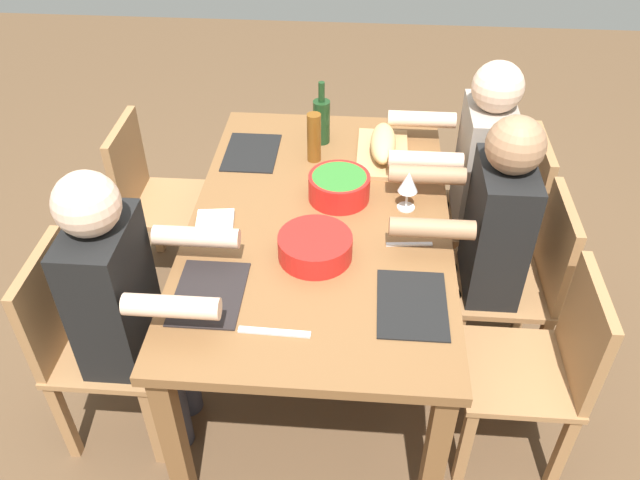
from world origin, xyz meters
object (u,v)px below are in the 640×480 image
at_px(dining_table, 320,235).
at_px(diner_far_left, 125,298).
at_px(chair_far_right, 154,196).
at_px(cutting_board, 382,154).
at_px(bread_loaf, 383,143).
at_px(wine_bottle, 321,120).
at_px(chair_near_right, 506,211).
at_px(napkin_stack, 215,222).
at_px(beer_bottle, 314,138).
at_px(wine_glass, 408,183).
at_px(diner_near_right, 472,170).
at_px(chair_far_left, 87,338).
at_px(diner_near_center, 485,234).
at_px(chair_near_left, 543,364).
at_px(serving_bowl_greens, 339,186).
at_px(serving_bowl_fruit, 316,245).
at_px(chair_near_center, 522,278).

bearing_deg(dining_table, diner_far_left, 125.23).
bearing_deg(chair_far_right, cutting_board, -88.87).
distance_m(bread_loaf, wine_bottle, 0.30).
height_order(chair_near_right, napkin_stack, chair_near_right).
xyz_separation_m(chair_near_right, bread_loaf, (0.02, 0.58, 0.32)).
xyz_separation_m(beer_bottle, wine_glass, (-0.33, -0.39, 0.01)).
bearing_deg(bread_loaf, wine_bottle, 69.66).
bearing_deg(diner_far_left, bread_loaf, -43.59).
relative_size(cutting_board, wine_bottle, 1.38).
height_order(chair_far_right, diner_near_right, diner_near_right).
bearing_deg(chair_far_left, cutting_board, -49.03).
height_order(diner_near_center, diner_far_left, same).
xyz_separation_m(chair_near_left, serving_bowl_greens, (0.59, 0.75, 0.32)).
height_order(diner_far_left, napkin_stack, diner_far_left).
height_order(serving_bowl_fruit, wine_glass, wine_glass).
xyz_separation_m(chair_near_center, bread_loaf, (0.47, 0.58, 0.32)).
xyz_separation_m(chair_near_center, diner_near_center, (0.00, 0.18, 0.21)).
relative_size(chair_near_right, napkin_stack, 6.07).
distance_m(chair_near_center, diner_near_right, 0.53).
bearing_deg(chair_near_center, chair_far_left, 105.33).
height_order(chair_near_left, chair_far_right, same).
relative_size(serving_bowl_fruit, wine_bottle, 0.92).
bearing_deg(wine_bottle, chair_near_left, -140.02).
bearing_deg(chair_far_right, serving_bowl_greens, -109.44).
bearing_deg(diner_near_center, chair_near_left, -157.78).
xyz_separation_m(chair_near_left, diner_near_center, (0.45, 0.18, 0.21)).
xyz_separation_m(chair_far_right, beer_bottle, (-0.03, -0.76, 0.37)).
relative_size(chair_near_center, serving_bowl_greens, 3.47).
bearing_deg(serving_bowl_fruit, diner_near_right, -42.99).
bearing_deg(diner_near_right, serving_bowl_fruit, 137.01).
distance_m(chair_near_center, serving_bowl_fruit, 0.90).
height_order(chair_far_right, chair_far_left, same).
bearing_deg(cutting_board, chair_near_left, -147.73).
height_order(chair_near_right, wine_glass, wine_glass).
distance_m(diner_far_left, wine_glass, 1.12).
relative_size(chair_far_left, beer_bottle, 3.86).
bearing_deg(wine_bottle, diner_near_center, -130.38).
bearing_deg(serving_bowl_greens, chair_near_left, -127.85).
height_order(chair_far_right, serving_bowl_greens, chair_far_right).
xyz_separation_m(diner_far_left, diner_near_right, (0.90, -1.27, 0.00)).
distance_m(diner_near_center, wine_glass, 0.35).
distance_m(diner_near_center, chair_far_left, 1.54).
height_order(dining_table, chair_near_left, chair_near_left).
distance_m(chair_near_right, serving_bowl_fruit, 1.10).
bearing_deg(diner_near_right, serving_bowl_greens, 118.70).
relative_size(bread_loaf, beer_bottle, 1.45).
bearing_deg(napkin_stack, wine_bottle, -28.86).
bearing_deg(diner_near_right, chair_near_center, -157.78).
height_order(chair_near_center, diner_far_left, diner_far_left).
relative_size(serving_bowl_greens, bread_loaf, 0.77).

